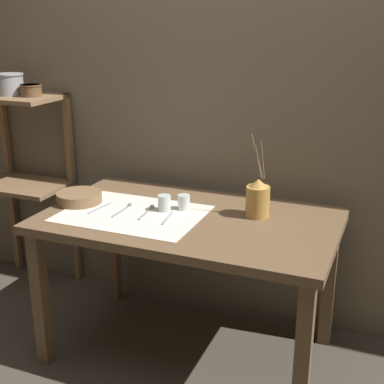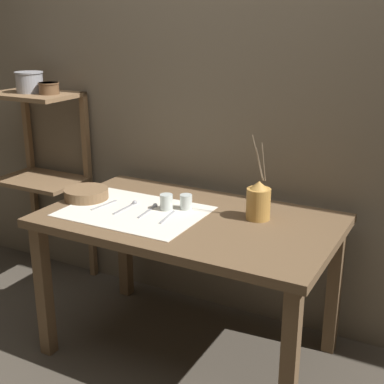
{
  "view_description": "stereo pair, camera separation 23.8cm",
  "coord_description": "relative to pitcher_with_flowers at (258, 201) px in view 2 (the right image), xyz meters",
  "views": [
    {
      "loc": [
        0.87,
        -2.09,
        1.58
      ],
      "look_at": [
        0.01,
        0.0,
        0.83
      ],
      "focal_mm": 50.0,
      "sensor_mm": 36.0,
      "label": 1
    },
    {
      "loc": [
        1.08,
        -1.99,
        1.58
      ],
      "look_at": [
        0.01,
        0.0,
        0.83
      ],
      "focal_mm": 50.0,
      "sensor_mm": 36.0,
      "label": 2
    }
  ],
  "objects": [
    {
      "name": "spoon_inner",
      "position": [
        -0.48,
        -0.12,
        -0.08
      ],
      "size": [
        0.03,
        0.18,
        0.02
      ],
      "color": "#939399",
      "rests_on": "wooden_table"
    },
    {
      "name": "glass_tumbler_far",
      "position": [
        -0.34,
        -0.05,
        -0.04
      ],
      "size": [
        0.06,
        0.06,
        0.07
      ],
      "color": "silver",
      "rests_on": "wooden_table"
    },
    {
      "name": "wooden_shelf_unit",
      "position": [
        -1.45,
        0.2,
        0.02
      ],
      "size": [
        0.5,
        0.34,
        1.16
      ],
      "color": "brown",
      "rests_on": "ground_plane"
    },
    {
      "name": "spoon_outer",
      "position": [
        -0.6,
        -0.13,
        -0.08
      ],
      "size": [
        0.02,
        0.18,
        0.02
      ],
      "color": "#939399",
      "rests_on": "wooden_table"
    },
    {
      "name": "stone_wall_back",
      "position": [
        -0.28,
        0.38,
        0.41
      ],
      "size": [
        7.0,
        0.06,
        2.4
      ],
      "color": "#6B5E4C",
      "rests_on": "ground_plane"
    },
    {
      "name": "ground_plane",
      "position": [
        -0.28,
        -0.12,
        -0.79
      ],
      "size": [
        12.0,
        12.0,
        0.0
      ],
      "primitive_type": "plane",
      "color": "#473F35"
    },
    {
      "name": "metal_pot_small",
      "position": [
        -1.33,
        0.16,
        0.4
      ],
      "size": [
        0.12,
        0.12,
        0.06
      ],
      "color": "brown",
      "rests_on": "wooden_shelf_unit"
    },
    {
      "name": "pitcher_with_flowers",
      "position": [
        0.0,
        0.0,
        0.0
      ],
      "size": [
        0.11,
        0.11,
        0.38
      ],
      "color": "#B7843D",
      "rests_on": "wooden_table"
    },
    {
      "name": "wooden_bowl",
      "position": [
        -0.85,
        -0.15,
        -0.06
      ],
      "size": [
        0.22,
        0.22,
        0.05
      ],
      "color": "brown",
      "rests_on": "wooden_table"
    },
    {
      "name": "knife_center",
      "position": [
        -0.71,
        -0.19,
        -0.08
      ],
      "size": [
        0.03,
        0.17,
        0.0
      ],
      "color": "#939399",
      "rests_on": "wooden_table"
    },
    {
      "name": "metal_pot_large",
      "position": [
        -1.47,
        0.16,
        0.43
      ],
      "size": [
        0.16,
        0.16,
        0.12
      ],
      "color": "#939399",
      "rests_on": "wooden_shelf_unit"
    },
    {
      "name": "glass_tumbler_near",
      "position": [
        -0.42,
        -0.1,
        -0.04
      ],
      "size": [
        0.06,
        0.06,
        0.07
      ],
      "color": "silver",
      "rests_on": "wooden_table"
    },
    {
      "name": "linen_cloth",
      "position": [
        -0.54,
        -0.19,
        -0.08
      ],
      "size": [
        0.64,
        0.47,
        0.0
      ],
      "color": "silver",
      "rests_on": "wooden_table"
    },
    {
      "name": "wooden_table",
      "position": [
        -0.28,
        -0.12,
        -0.17
      ],
      "size": [
        1.33,
        0.79,
        0.71
      ],
      "color": "brown",
      "rests_on": "ground_plane"
    },
    {
      "name": "fork_outer",
      "position": [
        -0.36,
        -0.18,
        -0.08
      ],
      "size": [
        0.04,
        0.17,
        0.0
      ],
      "color": "#939399",
      "rests_on": "wooden_table"
    }
  ]
}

